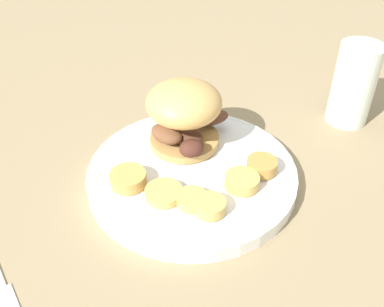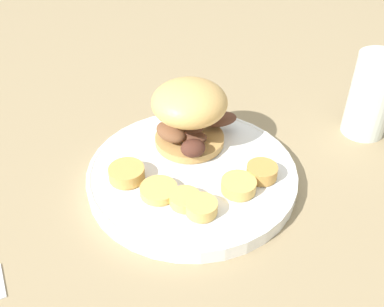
# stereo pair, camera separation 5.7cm
# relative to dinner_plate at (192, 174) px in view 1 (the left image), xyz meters

# --- Properties ---
(ground_plane) EXTENTS (4.00, 4.00, 0.00)m
(ground_plane) POSITION_rel_dinner_plate_xyz_m (0.00, 0.00, -0.01)
(ground_plane) COLOR #937F5B
(dinner_plate) EXTENTS (0.27, 0.27, 0.02)m
(dinner_plate) POSITION_rel_dinner_plate_xyz_m (0.00, 0.00, 0.00)
(dinner_plate) COLOR white
(dinner_plate) RESTS_ON ground_plane
(sandwich) EXTENTS (0.13, 0.10, 0.09)m
(sandwich) POSITION_rel_dinner_plate_xyz_m (0.04, 0.04, 0.06)
(sandwich) COLOR tan
(sandwich) RESTS_ON dinner_plate
(potato_round_0) EXTENTS (0.05, 0.05, 0.02)m
(potato_round_0) POSITION_rel_dinner_plate_xyz_m (-0.07, 0.05, 0.02)
(potato_round_0) COLOR tan
(potato_round_0) RESTS_ON dinner_plate
(potato_round_1) EXTENTS (0.04, 0.04, 0.02)m
(potato_round_1) POSITION_rel_dinner_plate_xyz_m (0.05, -0.08, 0.02)
(potato_round_1) COLOR #BC8942
(potato_round_1) RESTS_ON dinner_plate
(potato_round_2) EXTENTS (0.04, 0.04, 0.01)m
(potato_round_2) POSITION_rel_dinner_plate_xyz_m (-0.05, -0.06, 0.02)
(potato_round_2) COLOR tan
(potato_round_2) RESTS_ON dinner_plate
(potato_round_3) EXTENTS (0.05, 0.05, 0.01)m
(potato_round_3) POSITION_rel_dinner_plate_xyz_m (-0.06, -0.00, 0.01)
(potato_round_3) COLOR tan
(potato_round_3) RESTS_ON dinner_plate
(potato_round_4) EXTENTS (0.04, 0.04, 0.01)m
(potato_round_4) POSITION_rel_dinner_plate_xyz_m (0.01, -0.07, 0.02)
(potato_round_4) COLOR tan
(potato_round_4) RESTS_ON dinner_plate
(potato_round_5) EXTENTS (0.04, 0.04, 0.01)m
(potato_round_5) POSITION_rel_dinner_plate_xyz_m (-0.05, -0.04, 0.02)
(potato_round_5) COLOR tan
(potato_round_5) RESTS_ON dinner_plate
(drinking_glass) EXTENTS (0.06, 0.06, 0.13)m
(drinking_glass) POSITION_rel_dinner_plate_xyz_m (0.26, -0.12, 0.05)
(drinking_glass) COLOR silver
(drinking_glass) RESTS_ON ground_plane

